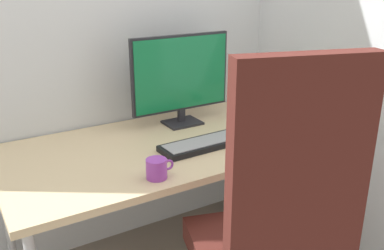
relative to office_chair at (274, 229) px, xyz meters
The scene contains 8 objects.
desk 0.76m from the office_chair, 88.24° to the left, with size 1.66×0.82×0.72m.
office_chair is the anchor object (origin of this frame).
monitor 1.04m from the office_chair, 79.56° to the left, with size 0.57×0.15×0.48m.
keyboard 0.64m from the office_chair, 81.10° to the left, with size 0.42×0.16×0.03m.
mouse 0.77m from the office_chair, 49.84° to the left, with size 0.06×0.11×0.04m, color black.
pen_holder 1.08m from the office_chair, 53.66° to the left, with size 0.09×0.09×0.17m.
notebook 0.92m from the office_chair, 44.05° to the left, with size 0.13×0.20×0.02m, color silver.
coffee_mug 0.52m from the office_chair, 117.27° to the left, with size 0.12×0.08×0.08m.
Camera 1 is at (-0.93, -1.70, 1.51)m, focal length 39.79 mm.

